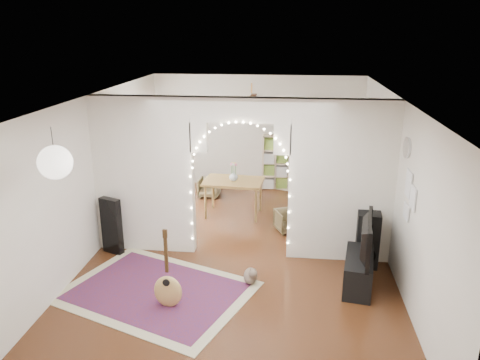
# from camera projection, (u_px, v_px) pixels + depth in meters

# --- Properties ---
(floor) EXTENTS (7.50, 7.50, 0.00)m
(floor) POSITION_uv_depth(u_px,v_px,m) (240.00, 252.00, 8.19)
(floor) COLOR black
(floor) RESTS_ON ground
(ceiling) EXTENTS (5.00, 7.50, 0.02)m
(ceiling) POSITION_uv_depth(u_px,v_px,m) (240.00, 97.00, 7.35)
(ceiling) COLOR white
(ceiling) RESTS_ON wall_back
(wall_back) EXTENTS (5.00, 0.02, 2.70)m
(wall_back) POSITION_uv_depth(u_px,v_px,m) (258.00, 132.00, 11.31)
(wall_back) COLOR silver
(wall_back) RESTS_ON floor
(wall_front) EXTENTS (5.00, 0.02, 2.70)m
(wall_front) POSITION_uv_depth(u_px,v_px,m) (195.00, 305.00, 4.22)
(wall_front) COLOR silver
(wall_front) RESTS_ON floor
(wall_left) EXTENTS (0.02, 7.50, 2.70)m
(wall_left) POSITION_uv_depth(u_px,v_px,m) (96.00, 174.00, 8.03)
(wall_left) COLOR silver
(wall_left) RESTS_ON floor
(wall_right) EXTENTS (0.02, 7.50, 2.70)m
(wall_right) POSITION_uv_depth(u_px,v_px,m) (395.00, 184.00, 7.50)
(wall_right) COLOR silver
(wall_right) RESTS_ON floor
(divider_wall) EXTENTS (5.00, 0.20, 2.70)m
(divider_wall) POSITION_uv_depth(u_px,v_px,m) (240.00, 174.00, 7.74)
(divider_wall) COLOR silver
(divider_wall) RESTS_ON floor
(fairy_lights) EXTENTS (1.64, 0.04, 1.60)m
(fairy_lights) POSITION_uv_depth(u_px,v_px,m) (240.00, 169.00, 7.58)
(fairy_lights) COLOR #FFEABF
(fairy_lights) RESTS_ON divider_wall
(window) EXTENTS (0.04, 1.20, 1.40)m
(window) POSITION_uv_depth(u_px,v_px,m) (132.00, 141.00, 9.68)
(window) COLOR white
(window) RESTS_ON wall_left
(wall_clock) EXTENTS (0.03, 0.31, 0.31)m
(wall_clock) POSITION_uv_depth(u_px,v_px,m) (407.00, 148.00, 6.71)
(wall_clock) COLOR white
(wall_clock) RESTS_ON wall_right
(picture_frames) EXTENTS (0.02, 0.50, 0.70)m
(picture_frames) POSITION_uv_depth(u_px,v_px,m) (409.00, 196.00, 6.51)
(picture_frames) COLOR white
(picture_frames) RESTS_ON wall_right
(paper_lantern) EXTENTS (0.40, 0.40, 0.40)m
(paper_lantern) POSITION_uv_depth(u_px,v_px,m) (55.00, 162.00, 5.42)
(paper_lantern) COLOR white
(paper_lantern) RESTS_ON ceiling
(ceiling_fan) EXTENTS (1.10, 1.10, 0.30)m
(ceiling_fan) POSITION_uv_depth(u_px,v_px,m) (251.00, 98.00, 9.33)
(ceiling_fan) COLOR #B0753A
(ceiling_fan) RESTS_ON ceiling
(area_rug) EXTENTS (3.16, 2.79, 0.02)m
(area_rug) POSITION_uv_depth(u_px,v_px,m) (156.00, 291.00, 6.95)
(area_rug) COLOR maroon
(area_rug) RESTS_ON floor
(guitar_case) EXTENTS (0.40, 0.26, 1.00)m
(guitar_case) POSITION_uv_depth(u_px,v_px,m) (112.00, 226.00, 8.03)
(guitar_case) COLOR black
(guitar_case) RESTS_ON floor
(acoustic_guitar) EXTENTS (0.41, 0.18, 1.00)m
(acoustic_guitar) POSITION_uv_depth(u_px,v_px,m) (167.00, 279.00, 6.45)
(acoustic_guitar) COLOR tan
(acoustic_guitar) RESTS_ON floor
(tabby_cat) EXTENTS (0.31, 0.48, 0.32)m
(tabby_cat) POSITION_uv_depth(u_px,v_px,m) (251.00, 275.00, 7.15)
(tabby_cat) COLOR brown
(tabby_cat) RESTS_ON floor
(floor_speaker) EXTENTS (0.39, 0.35, 0.93)m
(floor_speaker) POSITION_uv_depth(u_px,v_px,m) (368.00, 240.00, 7.58)
(floor_speaker) COLOR black
(floor_speaker) RESTS_ON floor
(media_console) EXTENTS (0.55, 1.05, 0.50)m
(media_console) POSITION_uv_depth(u_px,v_px,m) (358.00, 271.00, 7.03)
(media_console) COLOR black
(media_console) RESTS_ON floor
(tv) EXTENTS (0.31, 1.08, 0.62)m
(tv) POSITION_uv_depth(u_px,v_px,m) (361.00, 238.00, 6.85)
(tv) COLOR black
(tv) RESTS_ON media_console
(bookcase) EXTENTS (1.31, 0.74, 1.32)m
(bookcase) POSITION_uv_depth(u_px,v_px,m) (289.00, 163.00, 11.21)
(bookcase) COLOR beige
(bookcase) RESTS_ON floor
(dining_table) EXTENTS (1.25, 0.88, 0.76)m
(dining_table) POSITION_uv_depth(u_px,v_px,m) (233.00, 184.00, 9.63)
(dining_table) COLOR brown
(dining_table) RESTS_ON floor
(flower_vase) EXTENTS (0.20, 0.20, 0.19)m
(flower_vase) POSITION_uv_depth(u_px,v_px,m) (233.00, 176.00, 9.58)
(flower_vase) COLOR silver
(flower_vase) RESTS_ON dining_table
(dining_chair_left) EXTENTS (0.48, 0.50, 0.43)m
(dining_chair_left) POSITION_uv_depth(u_px,v_px,m) (209.00, 187.00, 10.84)
(dining_chair_left) COLOR brown
(dining_chair_left) RESTS_ON floor
(dining_chair_right) EXTENTS (0.60, 0.61, 0.42)m
(dining_chair_right) POSITION_uv_depth(u_px,v_px,m) (288.00, 221.00, 8.98)
(dining_chair_right) COLOR brown
(dining_chair_right) RESTS_ON floor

